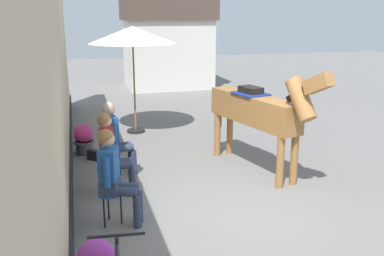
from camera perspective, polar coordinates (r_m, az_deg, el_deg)
name	(u,v)px	position (r m, az deg, el deg)	size (l,w,h in m)	color
ground_plane	(187,153)	(9.04, -0.61, -3.35)	(40.00, 40.00, 0.00)	slate
pub_facade_wall	(53,103)	(6.92, -18.13, 3.27)	(0.34, 14.00, 3.40)	#CCB793
distant_cottage	(167,41)	(16.97, -3.32, 11.58)	(3.40, 2.60, 3.50)	silver
seated_visitor_near	(114,172)	(5.92, -10.46, -5.89)	(0.61, 0.49, 1.39)	#194C99
seated_visitor_middle	(111,150)	(6.87, -10.82, -2.89)	(0.61, 0.49, 1.39)	black
seated_visitor_far	(114,135)	(7.68, -10.41, -0.93)	(0.61, 0.48, 1.39)	#194C99
saddled_horse_center	(258,111)	(7.81, 8.84, 2.32)	(1.01, 2.94, 2.06)	#9E6B38
flower_planter_farthest	(84,139)	(9.17, -14.35, -1.38)	(0.43, 0.43, 0.64)	#4C4C51
cafe_parasol	(132,35)	(10.31, -8.01, 12.22)	(2.10, 2.10, 2.58)	black
satchel_bag	(94,155)	(8.81, -13.03, -3.57)	(0.28, 0.12, 0.20)	black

